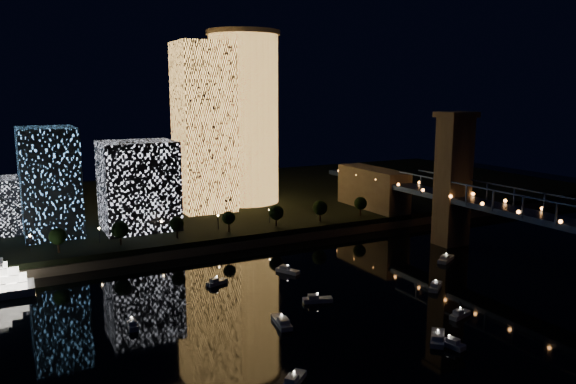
# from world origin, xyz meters

# --- Properties ---
(ground) EXTENTS (520.00, 520.00, 0.00)m
(ground) POSITION_xyz_m (0.00, 0.00, 0.00)
(ground) COLOR black
(ground) RESTS_ON ground
(far_bank) EXTENTS (420.00, 160.00, 5.00)m
(far_bank) POSITION_xyz_m (0.00, 160.00, 2.50)
(far_bank) COLOR black
(far_bank) RESTS_ON ground
(seawall) EXTENTS (420.00, 6.00, 3.00)m
(seawall) POSITION_xyz_m (0.00, 82.00, 1.50)
(seawall) COLOR #6B5E4C
(seawall) RESTS_ON ground
(tower_cylindrical) EXTENTS (34.00, 34.00, 79.82)m
(tower_cylindrical) POSITION_xyz_m (19.07, 140.12, 45.03)
(tower_cylindrical) COLOR #E9A24A
(tower_cylindrical) RESTS_ON far_bank
(tower_rectangular) EXTENTS (23.05, 23.05, 73.33)m
(tower_rectangular) POSITION_xyz_m (-3.99, 131.03, 41.66)
(tower_rectangular) COLOR #E9A24A
(tower_rectangular) RESTS_ON far_bank
(midrise_blocks) EXTENTS (89.88, 38.36, 39.68)m
(midrise_blocks) POSITION_xyz_m (-68.54, 114.41, 21.47)
(midrise_blocks) COLOR white
(midrise_blocks) RESTS_ON far_bank
(truss_bridge) EXTENTS (13.00, 266.00, 50.00)m
(truss_bridge) POSITION_xyz_m (65.00, 3.72, 16.25)
(truss_bridge) COLOR #162449
(truss_bridge) RESTS_ON ground
(motorboats) EXTENTS (113.81, 79.23, 2.78)m
(motorboats) POSITION_xyz_m (-5.86, 10.41, 0.81)
(motorboats) COLOR silver
(motorboats) RESTS_ON ground
(esplanade_trees) EXTENTS (165.41, 6.12, 8.56)m
(esplanade_trees) POSITION_xyz_m (-25.34, 88.00, 10.46)
(esplanade_trees) COLOR black
(esplanade_trees) RESTS_ON far_bank
(street_lamps) EXTENTS (132.70, 0.70, 5.65)m
(street_lamps) POSITION_xyz_m (-34.00, 94.00, 9.02)
(street_lamps) COLOR black
(street_lamps) RESTS_ON far_bank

